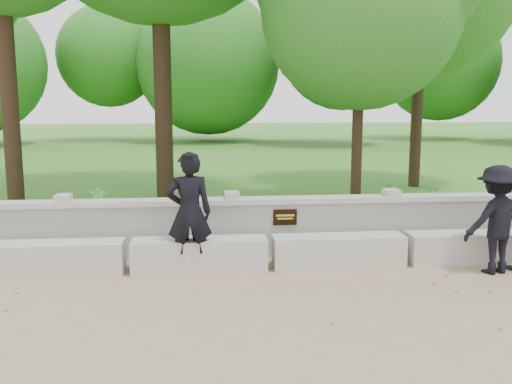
{
  "coord_description": "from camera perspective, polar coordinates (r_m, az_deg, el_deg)",
  "views": [
    {
      "loc": [
        -0.97,
        -5.94,
        2.39
      ],
      "look_at": [
        -0.19,
        1.95,
        1.1
      ],
      "focal_mm": 40.0,
      "sensor_mm": 36.0,
      "label": 1
    }
  ],
  "objects": [
    {
      "name": "parapet_wall",
      "position": [
        8.81,
        0.85,
        -3.38
      ],
      "size": [
        12.5,
        0.35,
        0.9
      ],
      "color": "#ABA9A2",
      "rests_on": "ground"
    },
    {
      "name": "ground",
      "position": [
        6.48,
        3.48,
        -12.44
      ],
      "size": [
        80.0,
        80.0,
        0.0
      ],
      "primitive_type": "plane",
      "color": "#9E8861",
      "rests_on": "ground"
    },
    {
      "name": "lawn",
      "position": [
        20.09,
        -2.81,
        2.78
      ],
      "size": [
        40.0,
        22.0,
        0.25
      ],
      "primitive_type": "cube",
      "color": "#276F19",
      "rests_on": "ground"
    },
    {
      "name": "concrete_bench",
      "position": [
        8.19,
        1.39,
        -6.08
      ],
      "size": [
        11.9,
        0.45,
        0.45
      ],
      "color": "#B6B4AC",
      "rests_on": "ground"
    },
    {
      "name": "man_main",
      "position": [
        7.89,
        -6.68,
        -2.08
      ],
      "size": [
        0.64,
        0.58,
        1.7
      ],
      "color": "black",
      "rests_on": "ground"
    },
    {
      "name": "visitor_mid",
      "position": [
        8.52,
        22.9,
        -2.55
      ],
      "size": [
        1.08,
        0.78,
        1.51
      ],
      "color": "black",
      "rests_on": "ground"
    },
    {
      "name": "shrub_b",
      "position": [
        11.13,
        13.13,
        -0.64
      ],
      "size": [
        0.32,
        0.36,
        0.55
      ],
      "primitive_type": "imported",
      "rotation": [
        0.0,
        0.0,
        1.89
      ],
      "color": "#2D862F",
      "rests_on": "lawn"
    },
    {
      "name": "shrub_c",
      "position": [
        10.37,
        18.15,
        -1.42
      ],
      "size": [
        0.65,
        0.6,
        0.61
      ],
      "primitive_type": "imported",
      "rotation": [
        0.0,
        0.0,
        3.41
      ],
      "color": "#2D862F",
      "rests_on": "lawn"
    },
    {
      "name": "shrub_a",
      "position": [
        10.59,
        -15.47,
        -1.12
      ],
      "size": [
        0.37,
        0.32,
        0.59
      ],
      "primitive_type": "imported",
      "rotation": [
        0.0,
        0.0,
        0.44
      ],
      "color": "#2D862F",
      "rests_on": "lawn"
    }
  ]
}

